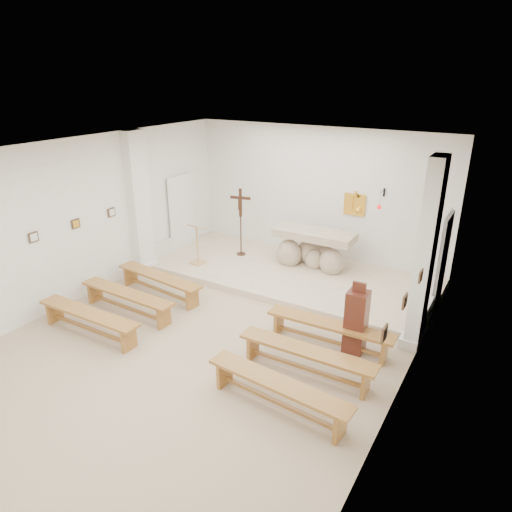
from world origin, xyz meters
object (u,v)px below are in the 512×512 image
Objects in this scene: altar at (313,251)px; bench_left_third at (89,318)px; bench_left_front at (159,280)px; lectern at (197,244)px; donation_pedestal at (356,321)px; bench_right_front at (329,329)px; bench_right_third at (278,389)px; bench_right_second at (306,356)px; crucifix_stand at (241,217)px; bench_left_second at (127,297)px.

bench_left_third is (-2.40, -4.99, -0.17)m from altar.
bench_left_third is at bearing -84.02° from bench_left_front.
lectern is at bearing 92.30° from bench_left_third.
donation_pedestal is 0.52m from bench_right_front.
lectern reaches higher than bench_right_third.
altar is 4.35m from bench_right_second.
altar is 0.84× the size of bench_right_third.
lectern is at bearing 144.44° from bench_right_third.
crucifix_stand is 0.76× the size of bench_left_front.
bench_right_front and bench_right_second have the same top height.
lectern is 3.64m from bench_left_third.
lectern reaches higher than bench_left_third.
bench_right_second is 0.99× the size of bench_right_third.
bench_left_second is at bearing 89.28° from bench_left_third.
crucifix_stand is 5.30m from bench_right_second.
crucifix_stand is at bearing -173.11° from altar.
donation_pedestal reaches higher than bench_left_second.
lectern is at bearing -153.08° from altar.
bench_left_front is 1.01× the size of bench_left_third.
altar is at bearing 57.43° from bench_left_front.
bench_right_second is (-0.44, -1.13, -0.23)m from donation_pedestal.
donation_pedestal is at bearing 82.79° from bench_right_third.
crucifix_stand is 3.85m from bench_left_second.
crucifix_stand is 0.76× the size of bench_left_second.
donation_pedestal reaches higher than bench_left_third.
altar reaches higher than bench_left_front.
bench_left_second is 0.99× the size of bench_right_third.
crucifix_stand is 0.77× the size of bench_left_third.
donation_pedestal is at bearing 15.32° from bench_right_front.
bench_left_second is at bearing -81.86° from lectern.
lectern reaches higher than altar.
crucifix_stand is (-1.97, -0.27, 0.65)m from altar.
altar is 3.59m from donation_pedestal.
donation_pedestal is 0.57× the size of bench_right_second.
bench_right_third is at bearing -92.01° from bench_right_front.
lectern is at bearing -133.08° from crucifix_stand.
donation_pedestal is at bearing -54.12° from altar.
bench_left_second is (-2.40, -4.00, -0.17)m from altar.
bench_left_second is (-0.00, -0.99, 0.00)m from bench_left_front.
bench_left_third is (-4.10, -1.97, 0.00)m from bench_right_front.
bench_right_third is at bearing -0.72° from bench_left_third.
donation_pedestal is at bearing 7.72° from bench_left_front.
bench_left_third and bench_right_third have the same top height.
altar is 0.85× the size of bench_left_third.
altar reaches higher than bench_right_second.
altar is at bearing 31.73° from lectern.
bench_right_third is (4.10, -1.97, 0.00)m from bench_left_front.
bench_right_second is at bearing -67.79° from altar.
bench_right_second is 4.22m from bench_left_third.
bench_right_second and bench_left_third have the same top height.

